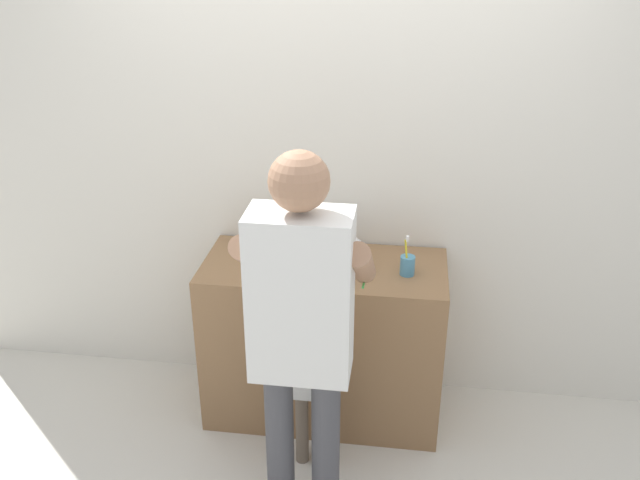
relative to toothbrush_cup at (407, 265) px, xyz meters
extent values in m
plane|color=silver|center=(-0.40, -0.26, -0.92)|extent=(14.00, 14.00, 0.00)
cube|color=silver|center=(-0.40, 0.36, 0.43)|extent=(4.40, 0.08, 2.70)
cube|color=olive|center=(-0.40, 0.04, -0.49)|extent=(1.20, 0.54, 0.87)
cylinder|color=silver|center=(-0.40, 0.02, 0.00)|extent=(0.38, 0.38, 0.11)
cylinder|color=#B1B1AD|center=(-0.40, 0.02, 0.01)|extent=(0.32, 0.32, 0.09)
cylinder|color=#B7BABF|center=(-0.40, 0.27, 0.04)|extent=(0.03, 0.03, 0.18)
cylinder|color=#B7BABF|center=(-0.40, 0.21, 0.12)|extent=(0.02, 0.12, 0.02)
cylinder|color=#B7BABF|center=(-0.47, 0.27, -0.03)|extent=(0.04, 0.04, 0.05)
cylinder|color=#B7BABF|center=(-0.33, 0.27, -0.03)|extent=(0.04, 0.04, 0.05)
cylinder|color=#4C8EB2|center=(0.00, 0.00, 0.00)|extent=(0.07, 0.07, 0.09)
cylinder|color=yellow|center=(-0.01, -0.01, 0.05)|extent=(0.03, 0.02, 0.17)
cube|color=white|center=(-0.01, -0.01, 0.14)|extent=(0.01, 0.02, 0.02)
cylinder|color=gold|center=(-0.72, 0.04, 0.01)|extent=(0.06, 0.06, 0.13)
cylinder|color=#2D2D2D|center=(-0.72, 0.04, 0.10)|extent=(0.02, 0.02, 0.04)
cylinder|color=#6B5B4C|center=(-0.45, -0.37, -0.72)|extent=(0.06, 0.06, 0.41)
cylinder|color=#6B5B4C|center=(-0.35, -0.37, -0.72)|extent=(0.06, 0.06, 0.41)
cube|color=white|center=(-0.40, -0.37, -0.34)|extent=(0.20, 0.11, 0.35)
sphere|color=#A87A5B|center=(-0.40, -0.37, -0.09)|extent=(0.11, 0.11, 0.11)
cylinder|color=#A87A5B|center=(-0.51, -0.27, -0.31)|extent=(0.05, 0.25, 0.19)
cylinder|color=#A87A5B|center=(-0.29, -0.27, -0.31)|extent=(0.05, 0.25, 0.19)
cylinder|color=#47474C|center=(-0.49, -0.70, -0.53)|extent=(0.12, 0.12, 0.78)
cylinder|color=#47474C|center=(-0.30, -0.70, -0.53)|extent=(0.12, 0.12, 0.78)
cube|color=white|center=(-0.39, -0.70, 0.20)|extent=(0.39, 0.22, 0.68)
sphere|color=#A87A5B|center=(-0.39, -0.70, 0.66)|extent=(0.22, 0.22, 0.22)
cylinder|color=#A87A5B|center=(-0.61, -0.52, 0.26)|extent=(0.09, 0.47, 0.37)
cylinder|color=#A87A5B|center=(-0.18, -0.52, 0.26)|extent=(0.09, 0.47, 0.37)
cylinder|color=green|center=(-0.18, -0.35, 0.08)|extent=(0.01, 0.14, 0.03)
cube|color=white|center=(-0.18, -0.27, 0.09)|extent=(0.01, 0.02, 0.02)
camera|label=1|loc=(-0.02, -2.89, 1.48)|focal=38.20mm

